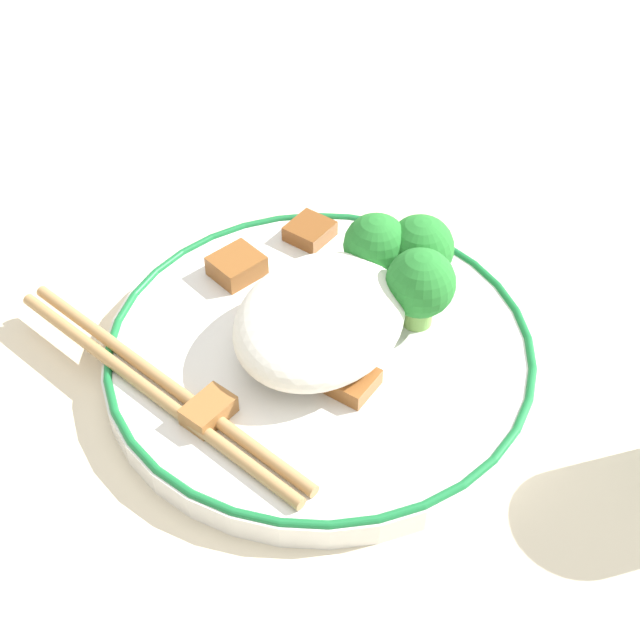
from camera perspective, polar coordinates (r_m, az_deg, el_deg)
ground_plane at (r=0.53m, az=-0.00°, el=-2.81°), size 3.00×3.00×0.00m
plate at (r=0.52m, az=-0.00°, el=-2.06°), size 0.25×0.25×0.02m
rice_mound at (r=0.50m, az=-0.02°, el=0.07°), size 0.11×0.09×0.04m
broccoli_back_left at (r=0.52m, az=6.43°, el=2.24°), size 0.04×0.04×0.05m
broccoli_back_center at (r=0.54m, az=6.42°, el=4.53°), size 0.04×0.04×0.05m
broccoli_back_right at (r=0.54m, az=3.18°, el=4.88°), size 0.04×0.04×0.05m
meat_near_front at (r=0.49m, az=1.89°, el=-3.85°), size 0.03×0.03×0.01m
meat_near_left at (r=0.56m, az=-5.36°, el=3.47°), size 0.04×0.03×0.01m
meat_near_right at (r=0.48m, az=-7.15°, el=-5.77°), size 0.03×0.02×0.01m
meat_near_back at (r=0.59m, az=-0.66°, el=5.71°), size 0.03×0.03×0.01m
chopsticks at (r=0.50m, az=-10.41°, el=-4.15°), size 0.05×0.22×0.01m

